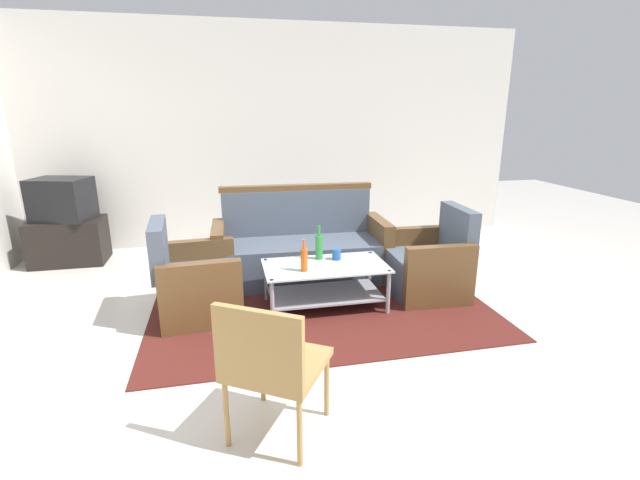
{
  "coord_description": "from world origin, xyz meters",
  "views": [
    {
      "loc": [
        -0.79,
        -3.0,
        1.76
      ],
      "look_at": [
        0.01,
        0.68,
        0.65
      ],
      "focal_mm": 25.24,
      "sensor_mm": 36.0,
      "label": 1
    }
  ],
  "objects_px": {
    "cup": "(337,254)",
    "wicker_chair": "(270,361)",
    "coffee_table": "(325,279)",
    "bottle_orange": "(304,259)",
    "tv_stand": "(69,241)",
    "television": "(62,199)",
    "bottle_green": "(319,246)",
    "armchair_left": "(196,284)",
    "armchair_right": "(429,266)",
    "couch": "(301,250)"
  },
  "relations": [
    {
      "from": "cup",
      "to": "television",
      "type": "bearing_deg",
      "value": 148.24
    },
    {
      "from": "cup",
      "to": "tv_stand",
      "type": "height_order",
      "value": "tv_stand"
    },
    {
      "from": "tv_stand",
      "to": "coffee_table",
      "type": "bearing_deg",
      "value": -34.88
    },
    {
      "from": "coffee_table",
      "to": "wicker_chair",
      "type": "xyz_separation_m",
      "value": [
        -0.67,
        -1.62,
        0.22
      ]
    },
    {
      "from": "cup",
      "to": "wicker_chair",
      "type": "relative_size",
      "value": 0.12
    },
    {
      "from": "armchair_right",
      "to": "bottle_green",
      "type": "relative_size",
      "value": 2.66
    },
    {
      "from": "coffee_table",
      "to": "bottle_green",
      "type": "xyz_separation_m",
      "value": [
        -0.02,
        0.18,
        0.26
      ]
    },
    {
      "from": "armchair_left",
      "to": "wicker_chair",
      "type": "bearing_deg",
      "value": 11.61
    },
    {
      "from": "couch",
      "to": "cup",
      "type": "bearing_deg",
      "value": 110.89
    },
    {
      "from": "coffee_table",
      "to": "armchair_left",
      "type": "bearing_deg",
      "value": 175.46
    },
    {
      "from": "armchair_right",
      "to": "television",
      "type": "relative_size",
      "value": 1.22
    },
    {
      "from": "armchair_right",
      "to": "coffee_table",
      "type": "bearing_deg",
      "value": 97.55
    },
    {
      "from": "bottle_orange",
      "to": "cup",
      "type": "bearing_deg",
      "value": 34.15
    },
    {
      "from": "armchair_right",
      "to": "cup",
      "type": "xyz_separation_m",
      "value": [
        -0.92,
        0.03,
        0.17
      ]
    },
    {
      "from": "coffee_table",
      "to": "armchair_right",
      "type": "bearing_deg",
      "value": 5.38
    },
    {
      "from": "wicker_chair",
      "to": "couch",
      "type": "bearing_deg",
      "value": 108.35
    },
    {
      "from": "bottle_orange",
      "to": "armchair_right",
      "type": "bearing_deg",
      "value": 9.37
    },
    {
      "from": "coffee_table",
      "to": "bottle_orange",
      "type": "relative_size",
      "value": 3.88
    },
    {
      "from": "armchair_left",
      "to": "bottle_green",
      "type": "relative_size",
      "value": 2.66
    },
    {
      "from": "coffee_table",
      "to": "bottle_orange",
      "type": "xyz_separation_m",
      "value": [
        -0.21,
        -0.11,
        0.25
      ]
    },
    {
      "from": "tv_stand",
      "to": "bottle_orange",
      "type": "bearing_deg",
      "value": -38.73
    },
    {
      "from": "couch",
      "to": "armchair_left",
      "type": "height_order",
      "value": "couch"
    },
    {
      "from": "coffee_table",
      "to": "cup",
      "type": "height_order",
      "value": "cup"
    },
    {
      "from": "bottle_orange",
      "to": "bottle_green",
      "type": "relative_size",
      "value": 0.89
    },
    {
      "from": "cup",
      "to": "bottle_green",
      "type": "bearing_deg",
      "value": 160.73
    },
    {
      "from": "cup",
      "to": "wicker_chair",
      "type": "distance_m",
      "value": 1.92
    },
    {
      "from": "armchair_right",
      "to": "bottle_green",
      "type": "height_order",
      "value": "armchair_right"
    },
    {
      "from": "bottle_green",
      "to": "tv_stand",
      "type": "xyz_separation_m",
      "value": [
        -2.64,
        1.67,
        -0.27
      ]
    },
    {
      "from": "couch",
      "to": "television",
      "type": "distance_m",
      "value": 2.82
    },
    {
      "from": "bottle_green",
      "to": "television",
      "type": "distance_m",
      "value": 3.14
    },
    {
      "from": "television",
      "to": "cup",
      "type": "bearing_deg",
      "value": 164.23
    },
    {
      "from": "armchair_left",
      "to": "bottle_green",
      "type": "height_order",
      "value": "armchair_left"
    },
    {
      "from": "coffee_table",
      "to": "bottle_green",
      "type": "distance_m",
      "value": 0.32
    },
    {
      "from": "armchair_left",
      "to": "cup",
      "type": "height_order",
      "value": "armchair_left"
    },
    {
      "from": "couch",
      "to": "television",
      "type": "xyz_separation_m",
      "value": [
        -2.57,
        1.08,
        0.44
      ]
    },
    {
      "from": "bottle_orange",
      "to": "bottle_green",
      "type": "bearing_deg",
      "value": 56.19
    },
    {
      "from": "wicker_chair",
      "to": "cup",
      "type": "bearing_deg",
      "value": 97.25
    },
    {
      "from": "wicker_chair",
      "to": "coffee_table",
      "type": "bearing_deg",
      "value": 99.58
    },
    {
      "from": "couch",
      "to": "cup",
      "type": "xyz_separation_m",
      "value": [
        0.22,
        -0.64,
        0.14
      ]
    },
    {
      "from": "couch",
      "to": "bottle_orange",
      "type": "xyz_separation_m",
      "value": [
        -0.12,
        -0.88,
        0.2
      ]
    },
    {
      "from": "cup",
      "to": "tv_stand",
      "type": "relative_size",
      "value": 0.12
    },
    {
      "from": "bottle_orange",
      "to": "television",
      "type": "distance_m",
      "value": 3.15
    },
    {
      "from": "bottle_orange",
      "to": "television",
      "type": "bearing_deg",
      "value": 141.23
    },
    {
      "from": "armchair_left",
      "to": "wicker_chair",
      "type": "height_order",
      "value": "armchair_left"
    },
    {
      "from": "cup",
      "to": "wicker_chair",
      "type": "height_order",
      "value": "wicker_chair"
    },
    {
      "from": "couch",
      "to": "armchair_right",
      "type": "xyz_separation_m",
      "value": [
        1.15,
        -0.67,
        -0.03
      ]
    },
    {
      "from": "armchair_left",
      "to": "television",
      "type": "bearing_deg",
      "value": -142.94
    },
    {
      "from": "armchair_left",
      "to": "television",
      "type": "distance_m",
      "value": 2.38
    },
    {
      "from": "coffee_table",
      "to": "wicker_chair",
      "type": "relative_size",
      "value": 1.31
    },
    {
      "from": "cup",
      "to": "wicker_chair",
      "type": "xyz_separation_m",
      "value": [
        -0.8,
        -1.75,
        0.03
      ]
    }
  ]
}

